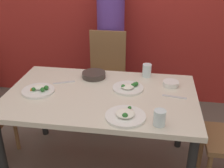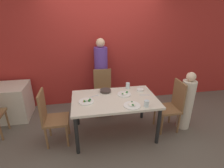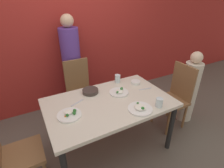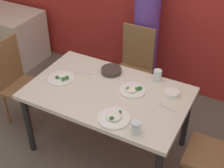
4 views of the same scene
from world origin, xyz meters
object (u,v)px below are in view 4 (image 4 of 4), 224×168
chair_adult_spot (134,66)px  person_adult (146,37)px  chair_child_spot (222,152)px  plate_rice_adult (61,78)px  glass_water_tall (136,127)px  bowl_curry (111,70)px

chair_adult_spot → person_adult: size_ratio=0.61×
chair_child_spot → plate_rice_adult: size_ratio=3.83×
person_adult → plate_rice_adult: 1.21m
person_adult → glass_water_tall: (0.54, -1.47, 0.03)m
bowl_curry → plate_rice_adult: plate_rice_adult is taller
chair_child_spot → plate_rice_adult: 1.58m
person_adult → chair_child_spot: bearing=-44.5°
chair_adult_spot → bowl_curry: bearing=-92.2°
person_adult → bowl_curry: person_adult is taller
person_adult → bowl_curry: size_ratio=7.88×
chair_adult_spot → person_adult: 0.39m
chair_adult_spot → person_adult: person_adult is taller
chair_child_spot → person_adult: bearing=-134.5°
plate_rice_adult → glass_water_tall: bearing=-18.8°
chair_child_spot → bowl_curry: bearing=-105.5°
chair_adult_spot → glass_water_tall: size_ratio=9.32×
chair_adult_spot → chair_child_spot: bearing=-35.6°
person_adult → glass_water_tall: size_ratio=15.31×
chair_adult_spot → chair_child_spot: same height
person_adult → plate_rice_adult: bearing=-108.7°
chair_adult_spot → glass_water_tall: chair_adult_spot is taller
person_adult → plate_rice_adult: size_ratio=6.30×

